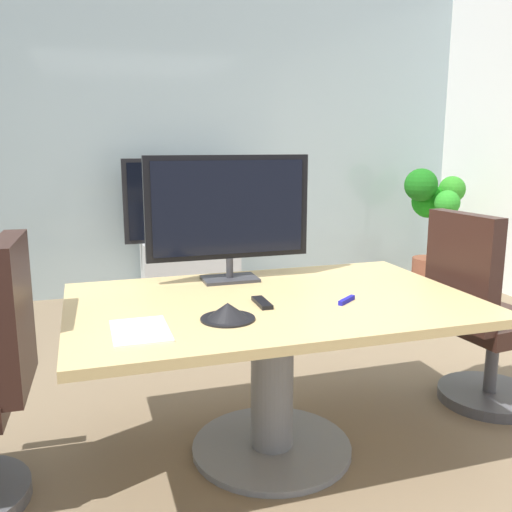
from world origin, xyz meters
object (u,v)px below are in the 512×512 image
at_px(wall_display_unit, 190,252).
at_px(office_chair_right, 482,327).
at_px(remote_control, 262,303).
at_px(tv_monitor, 229,211).
at_px(conference_phone, 228,312).
at_px(potted_plant, 432,214).
at_px(conference_table, 272,341).

bearing_deg(wall_display_unit, office_chair_right, -67.43).
bearing_deg(remote_control, office_chair_right, 8.38).
relative_size(tv_monitor, wall_display_unit, 0.64).
height_order(wall_display_unit, conference_phone, wall_display_unit).
height_order(office_chair_right, remote_control, office_chair_right).
height_order(tv_monitor, potted_plant, tv_monitor).
distance_m(office_chair_right, tv_monitor, 1.53).
height_order(conference_table, office_chair_right, office_chair_right).
bearing_deg(potted_plant, remote_control, -136.09).
distance_m(office_chair_right, conference_phone, 1.59).
xyz_separation_m(wall_display_unit, potted_plant, (2.40, -0.32, 0.31)).
distance_m(office_chair_right, remote_control, 1.37).
relative_size(office_chair_right, remote_control, 6.41).
bearing_deg(tv_monitor, potted_plant, 37.79).
bearing_deg(remote_control, conference_phone, -140.33).
distance_m(office_chair_right, potted_plant, 2.69).
relative_size(tv_monitor, remote_control, 4.94).
distance_m(office_chair_right, wall_display_unit, 2.89).
xyz_separation_m(tv_monitor, remote_control, (0.02, -0.47, -0.35)).
xyz_separation_m(potted_plant, remote_control, (-2.62, -2.52, 0.01)).
xyz_separation_m(wall_display_unit, remote_control, (-0.22, -2.84, 0.32)).
relative_size(conference_table, tv_monitor, 2.15).
bearing_deg(conference_phone, remote_control, 38.80).
bearing_deg(tv_monitor, conference_table, -76.44).
xyz_separation_m(tv_monitor, potted_plant, (2.64, 2.05, -0.36)).
bearing_deg(conference_table, potted_plant, 43.91).
relative_size(office_chair_right, tv_monitor, 1.30).
bearing_deg(office_chair_right, potted_plant, -34.62).
bearing_deg(conference_table, remote_control, -135.93).
distance_m(wall_display_unit, conference_phone, 3.05).
height_order(potted_plant, conference_phone, potted_plant).
bearing_deg(conference_table, tv_monitor, 103.56).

